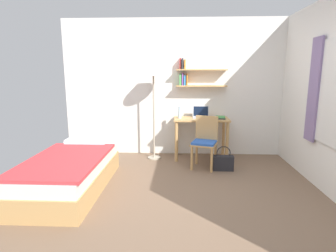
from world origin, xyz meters
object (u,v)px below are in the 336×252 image
(laptop, at_px, (201,115))
(water_bottle, at_px, (180,112))
(desk_chair, at_px, (205,140))
(book_stack, at_px, (221,118))
(handbag, at_px, (223,162))
(desk, at_px, (201,127))
(standing_lamp, at_px, (153,74))
(bed, at_px, (70,172))

(laptop, height_order, water_bottle, laptop)
(desk_chair, distance_m, water_bottle, 0.75)
(book_stack, height_order, handbag, book_stack)
(desk_chair, bearing_deg, laptop, 93.88)
(handbag, bearing_deg, desk, 117.14)
(water_bottle, bearing_deg, standing_lamp, -177.10)
(book_stack, bearing_deg, bed, -147.31)
(bed, height_order, desk_chair, desk_chair)
(handbag, bearing_deg, book_stack, 88.20)
(book_stack, bearing_deg, desk_chair, -124.68)
(desk, distance_m, water_bottle, 0.48)
(desk, height_order, standing_lamp, standing_lamp)
(water_bottle, xyz_separation_m, handbag, (0.73, -0.62, -0.74))
(bed, height_order, water_bottle, water_bottle)
(standing_lamp, distance_m, handbag, 1.97)
(bed, distance_m, standing_lamp, 2.21)
(desk, relative_size, laptop, 3.28)
(desk_chair, height_order, handbag, desk_chair)
(standing_lamp, distance_m, water_bottle, 0.85)
(desk_chair, distance_m, handbag, 0.48)
(water_bottle, height_order, book_stack, water_bottle)
(laptop, distance_m, water_bottle, 0.41)
(standing_lamp, xyz_separation_m, laptop, (0.87, 0.11, -0.75))
(handbag, bearing_deg, bed, -159.54)
(bed, height_order, laptop, laptop)
(book_stack, bearing_deg, desk, 175.11)
(bed, distance_m, laptop, 2.52)
(book_stack, bearing_deg, laptop, 165.52)
(book_stack, bearing_deg, water_bottle, 179.66)
(laptop, bearing_deg, desk, -86.98)
(bed, distance_m, book_stack, 2.74)
(laptop, xyz_separation_m, water_bottle, (-0.39, -0.09, 0.05))
(water_bottle, distance_m, handbag, 1.21)
(desk_chair, bearing_deg, desk, 93.98)
(standing_lamp, height_order, water_bottle, standing_lamp)
(desk, bearing_deg, standing_lamp, -176.75)
(desk, relative_size, standing_lamp, 0.57)
(desk_chair, height_order, book_stack, desk_chair)
(laptop, relative_size, water_bottle, 1.41)
(water_bottle, relative_size, book_stack, 0.90)
(desk_chair, relative_size, water_bottle, 4.03)
(desk, distance_m, standing_lamp, 1.30)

